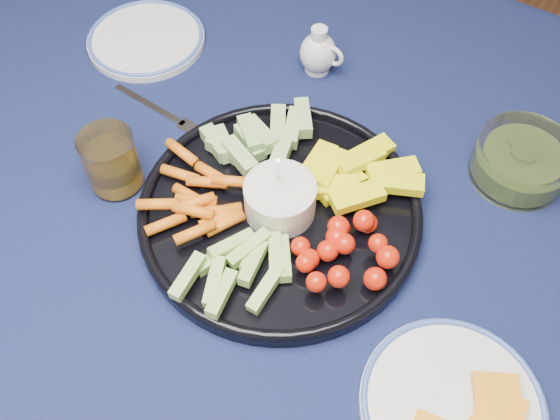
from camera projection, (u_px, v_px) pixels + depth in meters
The scene contains 8 objects.
dining_table at pixel (278, 190), 0.99m from camera, with size 1.67×1.07×0.75m.
crudite_platter at pixel (279, 206), 0.84m from camera, with size 0.38×0.38×0.12m.
creamer_pitcher at pixel (319, 53), 0.99m from camera, with size 0.08×0.06×0.08m.
pickle_bowl at pixel (521, 162), 0.87m from camera, with size 0.13×0.13×0.06m.
cheese_plate at pixel (453, 404), 0.70m from camera, with size 0.21×0.21×0.02m.
juice_tumbler at pixel (112, 164), 0.86m from camera, with size 0.08×0.08×0.09m.
fork_left at pixel (164, 113), 0.96m from camera, with size 0.17×0.03×0.00m.
side_plate_extra at pixel (146, 39), 1.05m from camera, with size 0.20×0.20×0.02m.
Camera 1 is at (0.32, -0.50, 1.45)m, focal length 40.00 mm.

